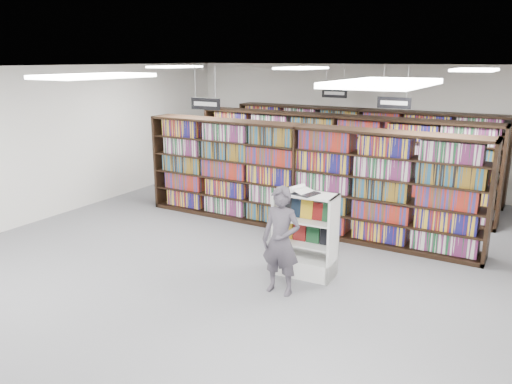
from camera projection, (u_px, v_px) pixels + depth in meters
The scene contains 18 objects.
floor at pixel (247, 262), 8.43m from camera, with size 12.00×12.00×0.00m, color #5A5B60.
ceiling at pixel (246, 68), 7.60m from camera, with size 10.00×12.00×0.10m, color white.
wall_back at pixel (365, 127), 13.03m from camera, with size 10.00×0.10×3.20m, color silver.
wall_left at pixel (42, 144), 10.43m from camera, with size 0.10×12.00×3.20m, color silver.
bookshelf_row_near at pixel (299, 178), 9.83m from camera, with size 7.00×0.60×2.10m.
bookshelf_row_mid at pixel (336, 161), 11.50m from camera, with size 7.00×0.60×2.10m.
bookshelf_row_far at pixel (360, 149), 12.92m from camera, with size 7.00×0.60×2.10m.
aisle_sign_left at pixel (206, 103), 9.34m from camera, with size 0.65×0.02×0.80m.
aisle_sign_right at pixel (394, 102), 9.56m from camera, with size 0.65×0.02×0.80m.
aisle_sign_center at pixel (334, 92), 12.20m from camera, with size 0.65×0.02×0.80m.
troffer_front_center at pixel (95, 76), 5.10m from camera, with size 0.60×1.20×0.04m, color white.
troffer_front_right at pixel (385, 83), 3.65m from camera, with size 0.60×1.20×0.04m, color white.
troffer_back_left at pixel (175, 67), 10.73m from camera, with size 0.60×1.20×0.04m, color white.
troffer_back_center at pixel (302, 68), 9.28m from camera, with size 0.60×1.20×0.04m, color white.
troffer_back_right at pixel (475, 70), 7.83m from camera, with size 0.60×1.20×0.04m, color white.
endcap_display at pixel (306, 246), 7.88m from camera, with size 0.98×0.52×1.34m.
open_book at pixel (298, 190), 7.68m from camera, with size 0.68×0.49×0.13m.
shopper at pixel (281, 241), 7.16m from camera, with size 0.58×0.38×1.60m, color #46414A.
Camera 1 is at (4.05, -6.71, 3.34)m, focal length 35.00 mm.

